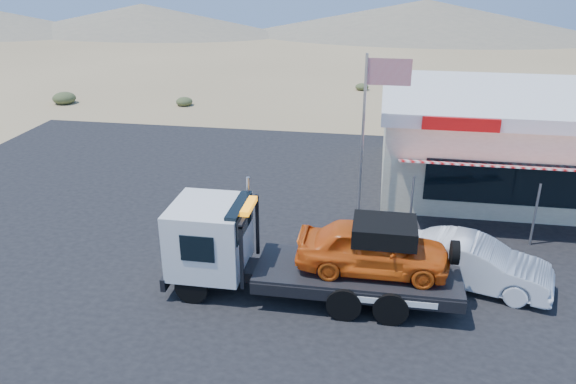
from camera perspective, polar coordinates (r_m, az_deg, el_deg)
name	(u,v)px	position (r m, az deg, el deg)	size (l,w,h in m)	color
ground	(200,268)	(17.88, -8.96, -7.62)	(120.00, 120.00, 0.00)	olive
asphalt_lot	(280,230)	(19.97, -0.84, -3.85)	(32.00, 24.00, 0.02)	black
tow_truck	(304,249)	(15.70, 1.68, -5.80)	(8.08, 2.40, 2.70)	black
white_sedan	(474,263)	(17.30, 18.35, -6.87)	(1.53, 4.38, 1.44)	silver
jerky_store	(506,138)	(25.09, 21.31, 5.09)	(10.40, 9.97, 3.90)	beige
flagpole	(370,120)	(19.74, 8.37, 7.29)	(1.55, 0.10, 6.00)	#99999E
distant_hills	(261,19)	(71.63, -2.72, 17.15)	(126.00, 48.00, 4.20)	#726B59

